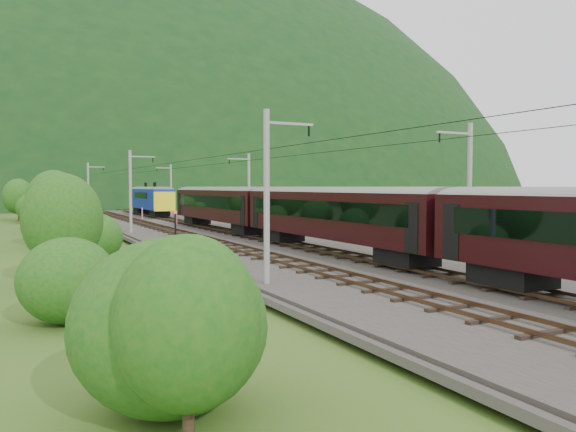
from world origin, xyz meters
name	(u,v)px	position (x,y,z in m)	size (l,w,h in m)	color
ground	(377,280)	(0.00, 0.00, 0.00)	(600.00, 600.00, 0.00)	#355B1C
railbed	(289,256)	(0.00, 10.00, 0.15)	(14.00, 220.00, 0.30)	#38332D
track_left	(257,254)	(-2.40, 10.00, 0.37)	(2.40, 220.00, 0.27)	brown
track_right	(321,250)	(2.40, 10.00, 0.37)	(2.40, 220.00, 0.27)	brown
catenary_left	(131,189)	(-6.12, 32.00, 4.50)	(2.54, 192.28, 8.00)	gray
catenary_right	(248,189)	(6.12, 32.00, 4.50)	(2.54, 192.28, 8.00)	gray
overhead_wires	(290,152)	(0.00, 10.00, 7.10)	(4.83, 198.00, 0.03)	black
mountain_main	(49,197)	(0.00, 260.00, 0.00)	(504.00, 360.00, 244.00)	#103215
train	(333,206)	(2.40, 8.40, 3.50)	(2.95, 117.84, 5.13)	black
hazard_post_near	(142,213)	(-0.27, 54.86, 1.10)	(0.17, 0.17, 1.59)	red
hazard_post_far	(177,219)	(0.69, 40.69, 0.98)	(0.14, 0.14, 1.35)	red
signal	(175,222)	(-3.58, 25.51, 1.65)	(0.25, 0.25, 2.29)	black
vegetation_left	(62,218)	(-13.10, 23.25, 2.30)	(9.29, 151.30, 6.25)	#165316
vegetation_right	(403,229)	(11.44, 12.54, 1.37)	(6.55, 101.61, 3.21)	#165316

